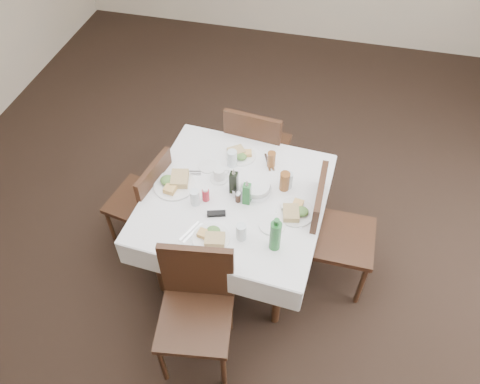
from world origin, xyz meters
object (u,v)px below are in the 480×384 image
at_px(water_s, 241,232).
at_px(water_e, 288,180).
at_px(dining_table, 235,203).
at_px(green_bottle, 275,235).
at_px(chair_north, 256,147).
at_px(chair_east, 330,228).
at_px(oil_cruet_dark, 234,182).
at_px(ketchup_bottle, 206,195).
at_px(oil_cruet_green, 247,193).
at_px(bread_basket, 256,189).
at_px(coffee_mug, 219,174).
at_px(chair_south, 196,301).
at_px(chair_west, 147,198).
at_px(water_n, 232,158).
at_px(water_w, 195,197).

relative_size(water_s, water_e, 0.97).
xyz_separation_m(dining_table, green_bottle, (0.35, -0.37, 0.21)).
xyz_separation_m(chair_north, chair_east, (0.70, -0.71, 0.00)).
distance_m(oil_cruet_dark, ketchup_bottle, 0.21).
distance_m(chair_east, oil_cruet_green, 0.67).
distance_m(bread_basket, oil_cruet_dark, 0.17).
distance_m(water_s, coffee_mug, 0.55).
relative_size(dining_table, chair_south, 1.36).
bearing_deg(chair_north, chair_south, -92.39).
bearing_deg(green_bottle, oil_cruet_green, 128.36).
relative_size(chair_west, green_bottle, 3.28).
distance_m(chair_east, bread_basket, 0.60).
xyz_separation_m(water_n, oil_cruet_green, (0.19, -0.33, 0.03)).
relative_size(chair_north, chair_south, 1.01).
xyz_separation_m(dining_table, water_e, (0.34, 0.17, 0.15)).
bearing_deg(chair_south, water_s, 64.37).
relative_size(chair_north, coffee_mug, 7.08).
xyz_separation_m(chair_north, bread_basket, (0.14, -0.67, 0.23)).
bearing_deg(green_bottle, chair_south, -137.29).
bearing_deg(green_bottle, water_s, 174.81).
xyz_separation_m(water_n, oil_cruet_dark, (0.08, -0.25, 0.03)).
distance_m(chair_north, chair_south, 1.49).
xyz_separation_m(chair_south, bread_basket, (0.20, 0.82, 0.24)).
xyz_separation_m(chair_south, water_s, (0.19, 0.41, 0.27)).
relative_size(water_e, green_bottle, 0.46).
relative_size(dining_table, green_bottle, 4.77).
bearing_deg(water_n, oil_cruet_dark, -73.18).
height_order(water_n, water_w, water_n).
bearing_deg(water_s, coffee_mug, 120.12).
bearing_deg(oil_cruet_green, water_w, -164.65).
relative_size(bread_basket, oil_cruet_green, 0.98).
height_order(chair_south, coffee_mug, chair_south).
bearing_deg(green_bottle, chair_north, 107.89).
height_order(bread_basket, green_bottle, green_bottle).
xyz_separation_m(chair_east, water_n, (-0.79, 0.27, 0.26)).
relative_size(chair_west, coffee_mug, 6.57).
bearing_deg(dining_table, coffee_mug, 138.30).
distance_m(chair_east, green_bottle, 0.61).
relative_size(chair_west, ketchup_bottle, 8.17).
height_order(chair_north, chair_south, chair_north).
xyz_separation_m(chair_west, water_w, (0.46, -0.15, 0.30)).
distance_m(dining_table, water_e, 0.41).
bearing_deg(water_e, bread_basket, -153.50).
relative_size(water_n, water_s, 1.09).
distance_m(water_n, coffee_mug, 0.17).
xyz_separation_m(dining_table, water_w, (-0.25, -0.13, 0.15)).
bearing_deg(chair_north, water_e, -58.53).
relative_size(chair_north, water_e, 7.64).
xyz_separation_m(bread_basket, oil_cruet_green, (-0.04, -0.11, 0.06)).
distance_m(chair_west, oil_cruet_dark, 0.77).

